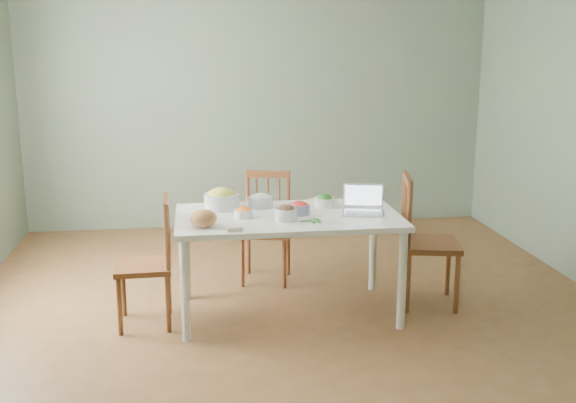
{
  "coord_description": "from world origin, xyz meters",
  "views": [
    {
      "loc": [
        -0.69,
        -4.92,
        2.02
      ],
      "look_at": [
        -0.03,
        -0.09,
        0.87
      ],
      "focal_mm": 42.76,
      "sensor_mm": 36.0,
      "label": 1
    }
  ],
  "objects": [
    {
      "name": "bowl_carrot",
      "position": [
        -0.36,
        -0.13,
        0.81
      ],
      "size": [
        0.16,
        0.16,
        0.08
      ],
      "primitive_type": null,
      "rotation": [
        0.0,
        0.0,
        -0.17
      ],
      "color": "#E65418",
      "rests_on": "dining_table"
    },
    {
      "name": "floor",
      "position": [
        0.0,
        0.0,
        0.0
      ],
      "size": [
        5.0,
        5.0,
        0.0
      ],
      "primitive_type": "cube",
      "color": "#56371B",
      "rests_on": "ground"
    },
    {
      "name": "chair_left",
      "position": [
        -1.08,
        -0.16,
        0.47
      ],
      "size": [
        0.4,
        0.42,
        0.93
      ],
      "primitive_type": null,
      "rotation": [
        0.0,
        0.0,
        -1.55
      ],
      "color": "#442110",
      "rests_on": "floor"
    },
    {
      "name": "chair_far",
      "position": [
        -0.12,
        0.64,
        0.46
      ],
      "size": [
        0.49,
        0.47,
        0.93
      ],
      "primitive_type": null,
      "rotation": [
        0.0,
        0.0,
        -0.23
      ],
      "color": "#442110",
      "rests_on": "floor"
    },
    {
      "name": "wall_front",
      "position": [
        0.0,
        -2.5,
        1.35
      ],
      "size": [
        5.0,
        0.0,
        2.7
      ],
      "primitive_type": "cube",
      "color": "#60665C",
      "rests_on": "ground"
    },
    {
      "name": "wall_back",
      "position": [
        0.0,
        2.5,
        1.35
      ],
      "size": [
        5.0,
        0.0,
        2.7
      ],
      "primitive_type": "cube",
      "color": "#60665C",
      "rests_on": "ground"
    },
    {
      "name": "basil_bunch",
      "position": [
        0.1,
        -0.3,
        0.78
      ],
      "size": [
        0.19,
        0.19,
        0.02
      ],
      "primitive_type": null,
      "color": "#0E7515",
      "rests_on": "dining_table"
    },
    {
      "name": "bread_boule",
      "position": [
        -0.65,
        -0.34,
        0.83
      ],
      "size": [
        0.21,
        0.21,
        0.12
      ],
      "primitive_type": "ellipsoid",
      "rotation": [
        0.0,
        0.0,
        -0.16
      ],
      "color": "#9E7148",
      "rests_on": "dining_table"
    },
    {
      "name": "bowl_redpep",
      "position": [
        0.05,
        -0.08,
        0.81
      ],
      "size": [
        0.17,
        0.17,
        0.09
      ],
      "primitive_type": null,
      "rotation": [
        0.0,
        0.0,
        -0.04
      ],
      "color": "#B02611",
      "rests_on": "dining_table"
    },
    {
      "name": "laptop",
      "position": [
        0.52,
        -0.14,
        0.87
      ],
      "size": [
        0.36,
        0.34,
        0.2
      ],
      "primitive_type": null,
      "rotation": [
        0.0,
        0.0,
        -0.23
      ],
      "color": "silver",
      "rests_on": "dining_table"
    },
    {
      "name": "chair_right",
      "position": [
        1.08,
        -0.05,
        0.51
      ],
      "size": [
        0.51,
        0.53,
        1.02
      ],
      "primitive_type": null,
      "rotation": [
        0.0,
        0.0,
        1.38
      ],
      "color": "#442110",
      "rests_on": "floor"
    },
    {
      "name": "bowl_onion",
      "position": [
        -0.2,
        0.18,
        0.82
      ],
      "size": [
        0.23,
        0.23,
        0.1
      ],
      "primitive_type": null,
      "rotation": [
        0.0,
        0.0,
        0.24
      ],
      "color": "silver",
      "rests_on": "dining_table"
    },
    {
      "name": "bowl_squash",
      "position": [
        -0.5,
        0.16,
        0.85
      ],
      "size": [
        0.29,
        0.29,
        0.16
      ],
      "primitive_type": null,
      "rotation": [
        0.0,
        0.0,
        -0.09
      ],
      "color": "gold",
      "rests_on": "dining_table"
    },
    {
      "name": "bowl_mushroom",
      "position": [
        -0.07,
        -0.25,
        0.82
      ],
      "size": [
        0.2,
        0.2,
        0.11
      ],
      "primitive_type": null,
      "rotation": [
        0.0,
        0.0,
        -0.32
      ],
      "color": "black",
      "rests_on": "dining_table"
    },
    {
      "name": "flatbread",
      "position": [
        0.26,
        0.27,
        0.78
      ],
      "size": [
        0.23,
        0.23,
        0.02
      ],
      "primitive_type": "cylinder",
      "rotation": [
        0.0,
        0.0,
        0.25
      ],
      "color": "beige",
      "rests_on": "dining_table"
    },
    {
      "name": "dining_table",
      "position": [
        -0.03,
        -0.09,
        0.38
      ],
      "size": [
        1.64,
        0.92,
        0.77
      ],
      "primitive_type": null,
      "color": "white",
      "rests_on": "floor"
    },
    {
      "name": "butter_stick",
      "position": [
        -0.45,
        -0.49,
        0.78
      ],
      "size": [
        0.11,
        0.05,
        0.03
      ],
      "primitive_type": "cube",
      "rotation": [
        0.0,
        0.0,
        0.16
      ],
      "color": "#F2E8C4",
      "rests_on": "dining_table"
    },
    {
      "name": "bowl_broccoli",
      "position": [
        0.28,
        0.1,
        0.82
      ],
      "size": [
        0.16,
        0.16,
        0.1
      ],
      "primitive_type": null,
      "rotation": [
        0.0,
        0.0,
        -0.04
      ],
      "color": "black",
      "rests_on": "dining_table"
    }
  ]
}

